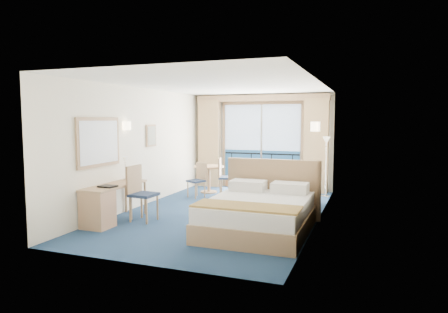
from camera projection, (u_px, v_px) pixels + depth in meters
floor at (222, 213)px, 8.52m from camera, size 6.50×6.50×0.00m
room_walls at (222, 129)px, 8.36m from camera, size 4.04×6.54×2.72m
balcony_door at (261, 149)px, 11.43m from camera, size 2.36×0.03×2.52m
curtain_left at (209, 143)px, 11.81m from camera, size 0.65×0.22×2.55m
curtain_right at (316, 146)px, 10.74m from camera, size 0.65×0.22×2.55m
pelmet at (261, 98)px, 11.18m from camera, size 3.80×0.25×0.18m
mirror at (99, 142)px, 7.66m from camera, size 0.05×1.25×0.95m
wall_print at (151, 136)px, 9.47m from camera, size 0.04×0.42×0.52m
sconce_left at (127, 126)px, 8.46m from camera, size 0.18×0.18×0.18m
sconce_right at (315, 127)px, 7.54m from camera, size 0.18×0.18×0.18m
bed at (259, 213)px, 7.08m from camera, size 1.90×2.25×1.19m
nightstand at (309, 200)px, 8.36m from camera, size 0.46×0.44×0.60m
phone at (308, 184)px, 8.32m from camera, size 0.20×0.17×0.08m
armchair at (297, 188)px, 9.43m from camera, size 0.99×1.00×0.74m
floor_lamp at (326, 151)px, 10.14m from camera, size 0.21×0.21×1.55m
desk at (101, 205)px, 7.40m from camera, size 0.53×1.54×0.72m
desk_chair at (140, 190)px, 7.81m from camera, size 0.50×0.49×1.09m
folder at (108, 186)px, 7.46m from camera, size 0.33×0.26×0.03m
desk_lamp at (125, 164)px, 8.27m from camera, size 0.12×0.12×0.46m
round_table at (209, 172)px, 10.82m from camera, size 0.81×0.81×0.73m
table_chair_a at (224, 174)px, 10.39m from camera, size 0.52×0.51×0.98m
table_chair_b at (198, 178)px, 10.19m from camera, size 0.51×0.51×0.88m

